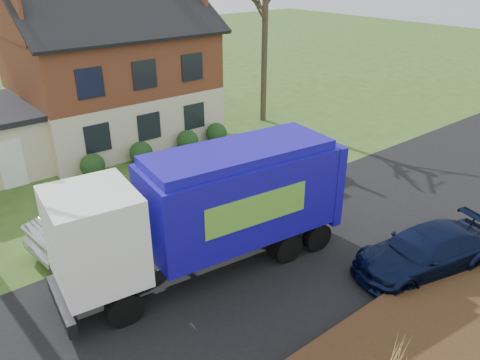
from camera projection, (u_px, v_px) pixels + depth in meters
ground at (254, 267)px, 14.77m from camera, size 120.00×120.00×0.00m
road at (254, 266)px, 14.77m from camera, size 80.00×7.00×0.02m
main_house at (101, 63)px, 23.69m from camera, size 12.95×8.95×9.26m
garbage_truck at (212, 205)px, 13.87m from camera, size 9.13×3.37×3.82m
silver_sedan at (108, 217)px, 15.93m from camera, size 5.39×2.47×1.71m
navy_wagon at (425, 251)px, 14.33m from camera, size 5.09×3.06×1.38m
grass_clump_mid at (399, 360)px, 10.27m from camera, size 0.38×0.32×1.07m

